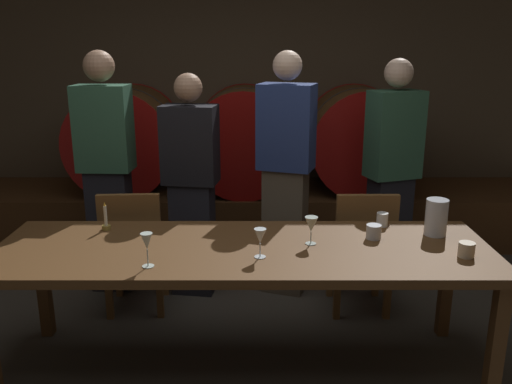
{
  "coord_description": "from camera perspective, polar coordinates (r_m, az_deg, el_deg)",
  "views": [
    {
      "loc": [
        0.12,
        -2.52,
        1.84
      ],
      "look_at": [
        0.11,
        0.34,
        1.02
      ],
      "focal_mm": 37.78,
      "sensor_mm": 36.0,
      "label": 1
    }
  ],
  "objects": [
    {
      "name": "candle_center",
      "position": [
        3.3,
        -15.36,
        -3.09
      ],
      "size": [
        0.05,
        0.05,
        0.17
      ],
      "color": "olive",
      "rests_on": "dining_table"
    },
    {
      "name": "cup_left",
      "position": [
        3.11,
        12.6,
        -4.15
      ],
      "size": [
        0.08,
        0.08,
        0.08
      ],
      "primitive_type": "cylinder",
      "color": "silver",
      "rests_on": "dining_table"
    },
    {
      "name": "wine_glass_right",
      "position": [
        2.95,
        6.12,
        -3.52
      ],
      "size": [
        0.07,
        0.07,
        0.16
      ],
      "color": "silver",
      "rests_on": "dining_table"
    },
    {
      "name": "cup_right",
      "position": [
        3.0,
        21.64,
        -5.73
      ],
      "size": [
        0.08,
        0.08,
        0.08
      ],
      "primitive_type": "cylinder",
      "color": "beige",
      "rests_on": "dining_table"
    },
    {
      "name": "chair_right",
      "position": [
        3.72,
        11.4,
        -5.64
      ],
      "size": [
        0.4,
        0.4,
        0.88
      ],
      "rotation": [
        0.0,
        0.0,
        3.15
      ],
      "color": "brown",
      "rests_on": "ground"
    },
    {
      "name": "wine_glass_left",
      "position": [
        2.7,
        -11.24,
        -5.27
      ],
      "size": [
        0.06,
        0.06,
        0.17
      ],
      "color": "silver",
      "rests_on": "dining_table"
    },
    {
      "name": "wine_barrel_center",
      "position": [
        4.94,
        -0.99,
        5.57
      ],
      "size": [
        0.95,
        0.82,
        0.95
      ],
      "color": "brown",
      "rests_on": "barrel_shelf"
    },
    {
      "name": "guest_center_right",
      "position": [
        3.86,
        3.43,
        1.93
      ],
      "size": [
        0.44,
        0.35,
        1.76
      ],
      "rotation": [
        0.0,
        0.0,
        2.82
      ],
      "color": "brown",
      "rests_on": "ground"
    },
    {
      "name": "wine_barrel_right",
      "position": [
        5.03,
        11.13,
        5.46
      ],
      "size": [
        0.95,
        0.82,
        0.95
      ],
      "color": "brown",
      "rests_on": "barrel_shelf"
    },
    {
      "name": "pitcher",
      "position": [
        3.24,
        18.8,
        -2.58
      ],
      "size": [
        0.12,
        0.12,
        0.21
      ],
      "color": "silver",
      "rests_on": "dining_table"
    },
    {
      "name": "wine_glass_center",
      "position": [
        2.76,
        0.68,
        -4.81
      ],
      "size": [
        0.06,
        0.06,
        0.16
      ],
      "color": "white",
      "rests_on": "dining_table"
    },
    {
      "name": "back_wall",
      "position": [
        5.43,
        -1.04,
        11.71
      ],
      "size": [
        6.28,
        0.24,
        2.87
      ],
      "primitive_type": "cube",
      "color": "brown",
      "rests_on": "ground"
    },
    {
      "name": "guest_far_right",
      "position": [
        4.23,
        14.45,
        2.27
      ],
      "size": [
        0.44,
        0.35,
        1.7
      ],
      "rotation": [
        0.0,
        0.0,
        3.47
      ],
      "color": "black",
      "rests_on": "ground"
    },
    {
      "name": "guest_far_left",
      "position": [
        4.05,
        -15.23,
        2.14
      ],
      "size": [
        0.39,
        0.26,
        1.76
      ],
      "rotation": [
        0.0,
        0.0,
        3.09
      ],
      "color": "black",
      "rests_on": "ground"
    },
    {
      "name": "guest_center_left",
      "position": [
        3.88,
        -6.6,
        0.7
      ],
      "size": [
        0.41,
        0.29,
        1.61
      ],
      "rotation": [
        0.0,
        0.0,
        3.0
      ],
      "color": "black",
      "rests_on": "ground"
    },
    {
      "name": "chair_left",
      "position": [
        3.75,
        -12.55,
        -5.53
      ],
      "size": [
        0.42,
        0.42,
        0.88
      ],
      "rotation": [
        0.0,
        0.0,
        3.2
      ],
      "color": "brown",
      "rests_on": "ground"
    },
    {
      "name": "wine_barrel_left",
      "position": [
        5.08,
        -13.29,
        5.43
      ],
      "size": [
        0.95,
        0.82,
        0.95
      ],
      "color": "brown",
      "rests_on": "barrel_shelf"
    },
    {
      "name": "dining_table",
      "position": [
        2.96,
        -1.13,
        -6.96
      ],
      "size": [
        2.7,
        0.85,
        0.75
      ],
      "color": "brown",
      "rests_on": "ground"
    },
    {
      "name": "barrel_shelf",
      "position": [
        5.12,
        -1.1,
        -2.24
      ],
      "size": [
        5.65,
        0.9,
        0.48
      ],
      "primitive_type": "cube",
      "color": "#4C2D16",
      "rests_on": "ground"
    },
    {
      "name": "cup_center",
      "position": [
        3.32,
        13.47,
        -2.87
      ],
      "size": [
        0.07,
        0.07,
        0.08
      ],
      "primitive_type": "cylinder",
      "color": "white",
      "rests_on": "dining_table"
    }
  ]
}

